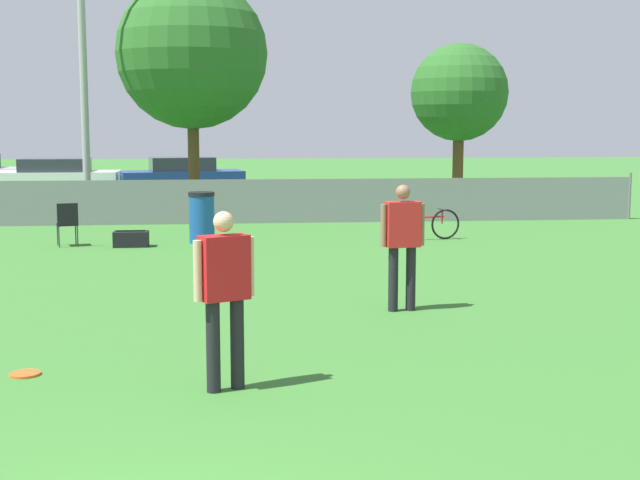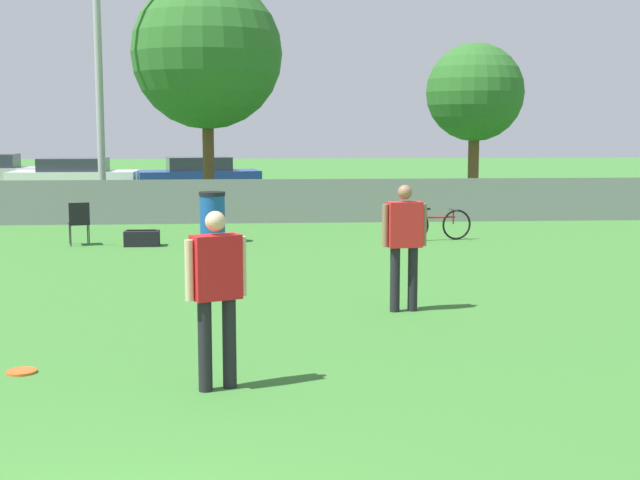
{
  "view_description": "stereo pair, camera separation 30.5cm",
  "coord_description": "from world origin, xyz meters",
  "px_view_note": "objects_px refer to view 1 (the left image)",
  "views": [
    {
      "loc": [
        0.81,
        -4.13,
        2.47
      ],
      "look_at": [
        1.93,
        6.64,
        1.05
      ],
      "focal_mm": 50.0,
      "sensor_mm": 36.0,
      "label": 1
    },
    {
      "loc": [
        1.11,
        -4.16,
        2.47
      ],
      "look_at": [
        1.93,
        6.64,
        1.05
      ],
      "focal_mm": 50.0,
      "sensor_mm": 36.0,
      "label": 2
    }
  ],
  "objects_px": {
    "parked_car_white": "(56,177)",
    "frisbee_disc": "(25,374)",
    "player_defender_red": "(224,287)",
    "parked_car_blue": "(182,176)",
    "trash_bin": "(202,217)",
    "gear_bag_sideline": "(131,239)",
    "tree_far_right": "(459,93)",
    "folding_chair_sideline": "(67,221)",
    "tree_near_pole": "(192,53)",
    "player_thrower_red": "(402,238)",
    "bicycle_sideline": "(425,224)"
  },
  "relations": [
    {
      "from": "tree_near_pole",
      "to": "trash_bin",
      "type": "distance_m",
      "value": 7.79
    },
    {
      "from": "player_thrower_red",
      "to": "frisbee_disc",
      "type": "distance_m",
      "value": 5.13
    },
    {
      "from": "tree_near_pole",
      "to": "bicycle_sideline",
      "type": "relative_size",
      "value": 4.08
    },
    {
      "from": "gear_bag_sideline",
      "to": "tree_near_pole",
      "type": "bearing_deg",
      "value": 81.93
    },
    {
      "from": "frisbee_disc",
      "to": "gear_bag_sideline",
      "type": "xyz_separation_m",
      "value": [
        0.06,
        9.32,
        0.14
      ]
    },
    {
      "from": "frisbee_disc",
      "to": "gear_bag_sideline",
      "type": "height_order",
      "value": "gear_bag_sideline"
    },
    {
      "from": "bicycle_sideline",
      "to": "parked_car_blue",
      "type": "bearing_deg",
      "value": 103.78
    },
    {
      "from": "player_thrower_red",
      "to": "bicycle_sideline",
      "type": "relative_size",
      "value": 1.05
    },
    {
      "from": "player_thrower_red",
      "to": "tree_far_right",
      "type": "bearing_deg",
      "value": 65.43
    },
    {
      "from": "player_thrower_red",
      "to": "parked_car_blue",
      "type": "relative_size",
      "value": 0.38
    },
    {
      "from": "bicycle_sideline",
      "to": "parked_car_white",
      "type": "xyz_separation_m",
      "value": [
        -10.19,
        13.56,
        0.29
      ]
    },
    {
      "from": "parked_car_white",
      "to": "frisbee_disc",
      "type": "bearing_deg",
      "value": -80.17
    },
    {
      "from": "tree_far_right",
      "to": "trash_bin",
      "type": "xyz_separation_m",
      "value": [
        -7.36,
        -7.37,
        -2.83
      ]
    },
    {
      "from": "frisbee_disc",
      "to": "trash_bin",
      "type": "bearing_deg",
      "value": 81.41
    },
    {
      "from": "tree_near_pole",
      "to": "folding_chair_sideline",
      "type": "bearing_deg",
      "value": -108.12
    },
    {
      "from": "folding_chair_sideline",
      "to": "gear_bag_sideline",
      "type": "relative_size",
      "value": 1.28
    },
    {
      "from": "gear_bag_sideline",
      "to": "parked_car_white",
      "type": "bearing_deg",
      "value": 106.21
    },
    {
      "from": "trash_bin",
      "to": "gear_bag_sideline",
      "type": "height_order",
      "value": "trash_bin"
    },
    {
      "from": "player_defender_red",
      "to": "trash_bin",
      "type": "height_order",
      "value": "player_defender_red"
    },
    {
      "from": "bicycle_sideline",
      "to": "player_thrower_red",
      "type": "bearing_deg",
      "value": -115.17
    },
    {
      "from": "tree_far_right",
      "to": "folding_chair_sideline",
      "type": "bearing_deg",
      "value": -142.79
    },
    {
      "from": "parked_car_white",
      "to": "gear_bag_sideline",
      "type": "bearing_deg",
      "value": -73.71
    },
    {
      "from": "tree_near_pole",
      "to": "parked_car_white",
      "type": "relative_size",
      "value": 1.48
    },
    {
      "from": "player_defender_red",
      "to": "parked_car_blue",
      "type": "bearing_deg",
      "value": 69.27
    },
    {
      "from": "player_thrower_red",
      "to": "gear_bag_sideline",
      "type": "xyz_separation_m",
      "value": [
        -4.24,
        6.69,
        -0.82
      ]
    },
    {
      "from": "bicycle_sideline",
      "to": "trash_bin",
      "type": "height_order",
      "value": "trash_bin"
    },
    {
      "from": "tree_far_right",
      "to": "parked_car_white",
      "type": "xyz_separation_m",
      "value": [
        -12.83,
        6.17,
        -2.73
      ]
    },
    {
      "from": "frisbee_disc",
      "to": "trash_bin",
      "type": "relative_size",
      "value": 0.28
    },
    {
      "from": "player_thrower_red",
      "to": "tree_near_pole",
      "type": "bearing_deg",
      "value": 95.87
    },
    {
      "from": "gear_bag_sideline",
      "to": "bicycle_sideline",
      "type": "bearing_deg",
      "value": 3.8
    },
    {
      "from": "gear_bag_sideline",
      "to": "parked_car_white",
      "type": "height_order",
      "value": "parked_car_white"
    },
    {
      "from": "frisbee_disc",
      "to": "parked_car_white",
      "type": "bearing_deg",
      "value": 99.74
    },
    {
      "from": "tree_near_pole",
      "to": "parked_car_white",
      "type": "xyz_separation_m",
      "value": [
        -5.08,
        6.78,
        -3.77
      ]
    },
    {
      "from": "tree_near_pole",
      "to": "parked_car_blue",
      "type": "relative_size",
      "value": 1.48
    },
    {
      "from": "folding_chair_sideline",
      "to": "trash_bin",
      "type": "height_order",
      "value": "trash_bin"
    },
    {
      "from": "tree_near_pole",
      "to": "folding_chair_sideline",
      "type": "height_order",
      "value": "tree_near_pole"
    },
    {
      "from": "tree_near_pole",
      "to": "player_thrower_red",
      "type": "bearing_deg",
      "value": -76.94
    },
    {
      "from": "trash_bin",
      "to": "gear_bag_sideline",
      "type": "distance_m",
      "value": 1.52
    },
    {
      "from": "tree_near_pole",
      "to": "folding_chair_sideline",
      "type": "distance_m",
      "value": 8.34
    },
    {
      "from": "folding_chair_sideline",
      "to": "player_defender_red",
      "type": "bearing_deg",
      "value": 92.35
    },
    {
      "from": "tree_far_right",
      "to": "parked_car_white",
      "type": "relative_size",
      "value": 1.1
    },
    {
      "from": "gear_bag_sideline",
      "to": "player_defender_red",
      "type": "bearing_deg",
      "value": -79.18
    },
    {
      "from": "frisbee_disc",
      "to": "gear_bag_sideline",
      "type": "distance_m",
      "value": 9.32
    },
    {
      "from": "player_defender_red",
      "to": "gear_bag_sideline",
      "type": "relative_size",
      "value": 2.42
    },
    {
      "from": "tree_near_pole",
      "to": "player_defender_red",
      "type": "relative_size",
      "value": 3.88
    },
    {
      "from": "tree_near_pole",
      "to": "player_defender_red",
      "type": "height_order",
      "value": "tree_near_pole"
    },
    {
      "from": "player_defender_red",
      "to": "folding_chair_sideline",
      "type": "distance_m",
      "value": 10.69
    },
    {
      "from": "tree_far_right",
      "to": "player_defender_red",
      "type": "xyz_separation_m",
      "value": [
        -6.86,
        -17.82,
        -2.38
      ]
    },
    {
      "from": "player_defender_red",
      "to": "player_thrower_red",
      "type": "bearing_deg",
      "value": 30.61
    },
    {
      "from": "tree_far_right",
      "to": "gear_bag_sideline",
      "type": "distance_m",
      "value": 12.17
    }
  ]
}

